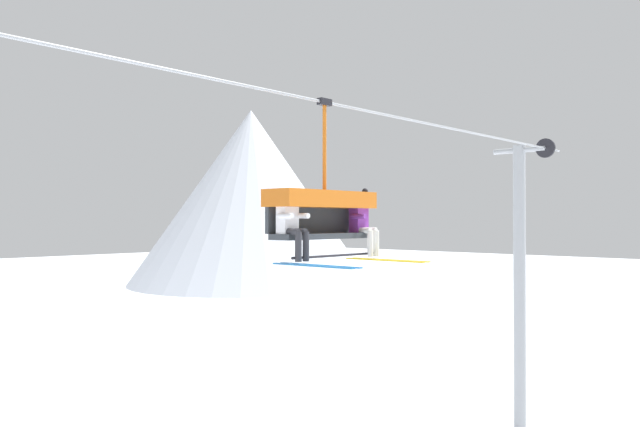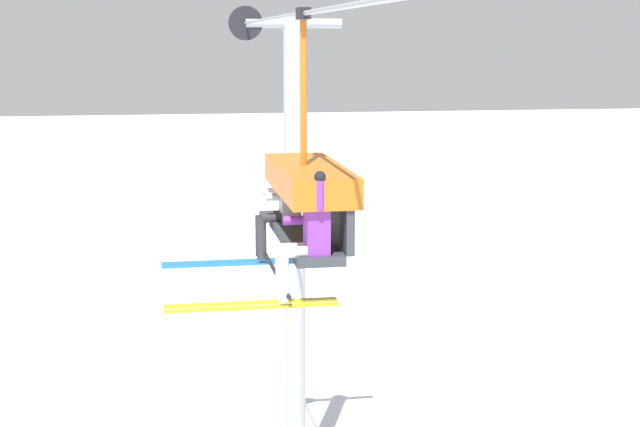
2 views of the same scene
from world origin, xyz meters
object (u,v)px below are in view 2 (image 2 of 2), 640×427
(lift_tower_near, at_px, (294,253))
(skier_purple, at_px, (304,235))
(chairlift_chair, at_px, (311,192))
(skier_white, at_px, (279,206))

(lift_tower_near, bearing_deg, skier_purple, -7.41)
(chairlift_chair, bearing_deg, skier_purple, -12.86)
(lift_tower_near, relative_size, skier_white, 5.09)
(lift_tower_near, bearing_deg, skier_white, -10.08)
(chairlift_chair, distance_m, skier_white, 1.01)
(chairlift_chair, height_order, skier_purple, chairlift_chair)
(skier_purple, bearing_deg, chairlift_chair, 167.14)
(skier_purple, bearing_deg, lift_tower_near, 172.59)
(lift_tower_near, xyz_separation_m, chairlift_chair, (6.17, -0.71, 2.03))
(lift_tower_near, bearing_deg, chairlift_chair, -6.56)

